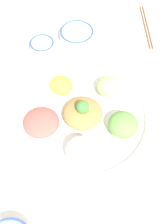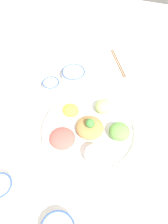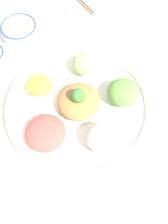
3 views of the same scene
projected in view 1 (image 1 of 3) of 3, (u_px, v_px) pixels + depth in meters
name	position (u px, v px, depth m)	size (l,w,h in m)	color
ground_plane	(84.00, 124.00, 0.94)	(2.40, 2.40, 0.00)	white
salad_platter	(83.00, 117.00, 0.92)	(0.41, 0.41, 0.09)	white
sauce_bowl_red	(42.00, 46.00, 1.08)	(0.09, 0.09, 0.04)	white
sauce_bowl_dark	(77.00, 35.00, 1.11)	(0.12, 0.12, 0.04)	white
chopsticks_pair_near	(146.00, 26.00, 1.17)	(0.13, 0.21, 0.01)	brown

